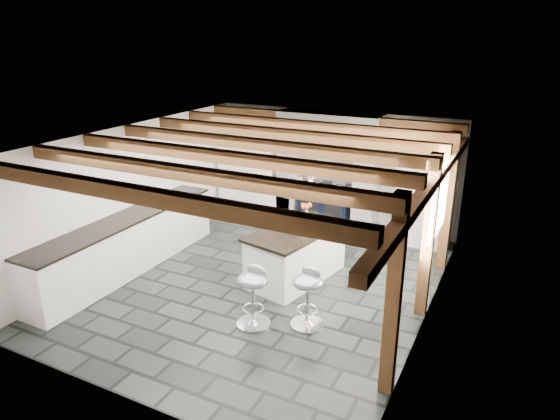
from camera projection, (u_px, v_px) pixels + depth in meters
The scene contains 6 objects.
ground at pixel (263, 282), 7.90m from camera, with size 6.00×6.00×0.00m, color black.
room_shell at pixel (270, 189), 8.99m from camera, with size 6.00×6.03×6.00m.
range_cooker at pixel (327, 205), 9.99m from camera, with size 1.00×0.63×0.99m.
kitchen_island at pixel (296, 253), 7.89m from camera, with size 1.21×1.84×1.12m.
bar_stool_near at pixel (308, 291), 6.56m from camera, with size 0.45×0.45×0.84m.
bar_stool_far at pixel (253, 289), 6.58m from camera, with size 0.46×0.46×0.86m.
Camera 1 is at (3.41, -6.18, 3.73)m, focal length 32.00 mm.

